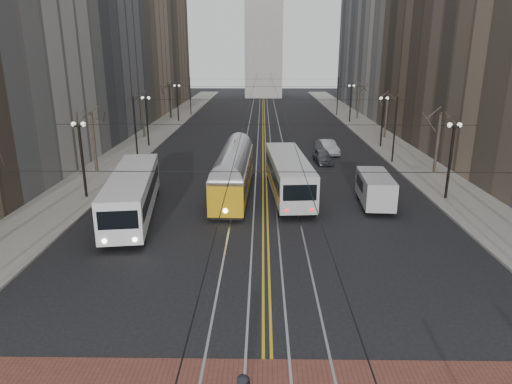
{
  "coord_description": "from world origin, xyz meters",
  "views": [
    {
      "loc": [
        -0.22,
        -15.12,
        10.74
      ],
      "look_at": [
        -0.57,
        10.07,
        3.0
      ],
      "focal_mm": 32.0,
      "sensor_mm": 36.0,
      "label": 1
    }
  ],
  "objects_px": {
    "sedan_silver": "(327,147)",
    "cargo_van": "(375,191)",
    "rear_bus": "(288,177)",
    "transit_bus": "(133,196)",
    "streetcar": "(234,176)",
    "sedan_grey": "(323,156)"
  },
  "relations": [
    {
      "from": "sedan_silver",
      "to": "sedan_grey",
      "type": "bearing_deg",
      "value": -113.25
    },
    {
      "from": "transit_bus",
      "to": "rear_bus",
      "type": "relative_size",
      "value": 1.03
    },
    {
      "from": "cargo_van",
      "to": "sedan_grey",
      "type": "relative_size",
      "value": 1.35
    },
    {
      "from": "transit_bus",
      "to": "rear_bus",
      "type": "xyz_separation_m",
      "value": [
        10.71,
        4.97,
        0.02
      ]
    },
    {
      "from": "transit_bus",
      "to": "cargo_van",
      "type": "bearing_deg",
      "value": 0.34
    },
    {
      "from": "streetcar",
      "to": "sedan_silver",
      "type": "relative_size",
      "value": 2.82
    },
    {
      "from": "rear_bus",
      "to": "cargo_van",
      "type": "xyz_separation_m",
      "value": [
        6.13,
        -2.44,
        -0.37
      ]
    },
    {
      "from": "streetcar",
      "to": "cargo_van",
      "type": "relative_size",
      "value": 2.41
    },
    {
      "from": "streetcar",
      "to": "rear_bus",
      "type": "height_order",
      "value": "rear_bus"
    },
    {
      "from": "transit_bus",
      "to": "streetcar",
      "type": "xyz_separation_m",
      "value": [
        6.47,
        5.2,
        -0.02
      ]
    },
    {
      "from": "transit_bus",
      "to": "rear_bus",
      "type": "height_order",
      "value": "rear_bus"
    },
    {
      "from": "transit_bus",
      "to": "sedan_silver",
      "type": "height_order",
      "value": "transit_bus"
    },
    {
      "from": "sedan_silver",
      "to": "transit_bus",
      "type": "bearing_deg",
      "value": -137.11
    },
    {
      "from": "transit_bus",
      "to": "cargo_van",
      "type": "height_order",
      "value": "transit_bus"
    },
    {
      "from": "sedan_grey",
      "to": "sedan_silver",
      "type": "xyz_separation_m",
      "value": [
        1.05,
        4.2,
        0.08
      ]
    },
    {
      "from": "rear_bus",
      "to": "transit_bus",
      "type": "bearing_deg",
      "value": -159.21
    },
    {
      "from": "rear_bus",
      "to": "sedan_silver",
      "type": "bearing_deg",
      "value": 67.43
    },
    {
      "from": "cargo_van",
      "to": "sedan_grey",
      "type": "height_order",
      "value": "cargo_van"
    },
    {
      "from": "transit_bus",
      "to": "rear_bus",
      "type": "distance_m",
      "value": 11.81
    },
    {
      "from": "cargo_van",
      "to": "sedan_silver",
      "type": "height_order",
      "value": "cargo_van"
    },
    {
      "from": "cargo_van",
      "to": "sedan_silver",
      "type": "relative_size",
      "value": 1.17
    },
    {
      "from": "sedan_silver",
      "to": "cargo_van",
      "type": "bearing_deg",
      "value": -96.04
    }
  ]
}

